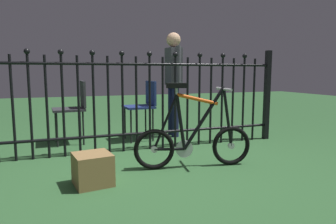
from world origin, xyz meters
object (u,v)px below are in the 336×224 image
Objects in this scene: chair_charcoal at (74,105)px; bicycle at (193,139)px; chair_navy at (143,103)px; person_visitor at (173,76)px; display_crate at (93,169)px.

bicycle is at bearing -55.15° from chair_charcoal.
bicycle is 1.43× the size of chair_charcoal.
chair_navy is 0.65m from person_visitor.
person_visitor is (0.37, 1.54, 0.64)m from bicycle.
chair_charcoal is 2.78× the size of display_crate.
bicycle is at bearing -84.74° from chair_navy.
chair_charcoal is 0.55× the size of person_visitor.
display_crate is at bearing -88.28° from chair_charcoal.
person_visitor is 2.33m from display_crate.
chair_navy is (-0.13, 1.44, 0.24)m from bicycle.
chair_navy is 0.96m from chair_charcoal.
chair_charcoal reaches higher than display_crate.
display_crate is (0.05, -1.71, -0.39)m from chair_charcoal.
chair_navy is 1.87m from display_crate.
person_visitor reaches higher than display_crate.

